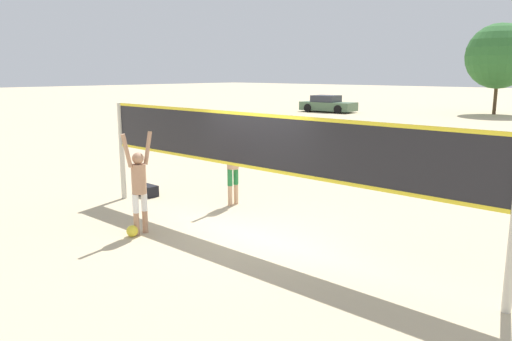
% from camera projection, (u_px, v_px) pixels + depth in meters
% --- Properties ---
extents(ground_plane, '(200.00, 200.00, 0.00)m').
position_uv_depth(ground_plane, '(256.00, 237.00, 9.58)').
color(ground_plane, '#C6B28C').
extents(volleyball_net, '(9.10, 0.13, 2.39)m').
position_uv_depth(volleyball_net, '(256.00, 151.00, 9.25)').
color(volleyball_net, beige).
rests_on(volleyball_net, ground_plane).
extents(player_spiker, '(0.28, 0.69, 2.00)m').
position_uv_depth(player_spiker, '(139.00, 182.00, 9.59)').
color(player_spiker, tan).
rests_on(player_spiker, ground_plane).
extents(player_blocker, '(0.28, 0.71, 2.15)m').
position_uv_depth(player_blocker, '(233.00, 158.00, 11.72)').
color(player_blocker, tan).
rests_on(player_blocker, ground_plane).
extents(volleyball, '(0.22, 0.22, 0.22)m').
position_uv_depth(volleyball, '(132.00, 231.00, 9.60)').
color(volleyball, yellow).
rests_on(volleyball, ground_plane).
extents(gear_bag, '(0.50, 0.33, 0.28)m').
position_uv_depth(gear_bag, '(148.00, 191.00, 12.73)').
color(gear_bag, black).
rests_on(gear_bag, ground_plane).
extents(parked_car_mid, '(4.44, 2.32, 1.31)m').
position_uv_depth(parked_car_mid, '(328.00, 105.00, 39.33)').
color(parked_car_mid, '#4C6B4C').
rests_on(parked_car_mid, ground_plane).
extents(tree_left_cluster, '(4.75, 4.75, 6.63)m').
position_uv_depth(tree_left_cluster, '(499.00, 56.00, 36.45)').
color(tree_left_cluster, '#4C3823').
rests_on(tree_left_cluster, ground_plane).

